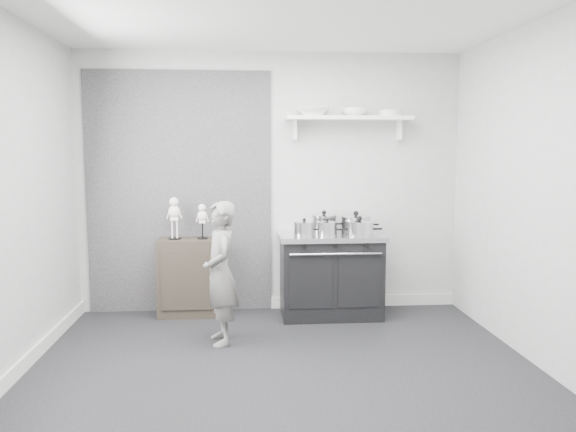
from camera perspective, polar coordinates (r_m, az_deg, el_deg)
The scene contains 16 objects.
ground at distance 4.44m, azimuth -0.48°, elevation -15.65°, with size 4.00×4.00×0.00m, color black.
room_shell at distance 4.25m, azimuth -1.84°, elevation 6.02°, with size 4.02×3.62×2.71m.
wall_shelf at distance 5.89m, azimuth 6.20°, elevation 9.76°, with size 1.30×0.26×0.24m.
stove at distance 5.78m, azimuth 4.33°, elevation -5.93°, with size 1.06×0.66×0.85m.
side_cabinet at distance 5.88m, azimuth -10.07°, elevation -6.12°, with size 0.61×0.36×0.79m, color black.
child at distance 4.94m, azimuth -6.87°, elevation -5.77°, with size 0.46×0.30×1.25m, color slate.
pot_front_left at distance 5.55m, azimuth 1.67°, elevation -1.28°, with size 0.30×0.21×0.18m.
pot_back_left at distance 5.84m, azimuth 3.68°, elevation -0.72°, with size 0.35×0.27×0.22m.
pot_back_right at distance 5.84m, azimuth 6.90°, elevation -0.80°, with size 0.40×0.31×0.22m.
pot_front_right at distance 5.59m, azimuth 7.28°, elevation -1.24°, with size 0.37×0.28×0.20m.
pot_front_center at distance 5.54m, azimuth 4.01°, elevation -1.30°, with size 0.28×0.20×0.18m.
skeleton_full at distance 5.79m, azimuth -11.48°, elevation 0.10°, with size 0.14×0.09×0.49m, color white, non-canonical shape.
skeleton_torso at distance 5.76m, azimuth -8.70°, elevation -0.28°, with size 0.11×0.07×0.41m, color white, non-canonical shape.
bowl_large at distance 5.83m, azimuth 2.52°, elevation 10.54°, with size 0.34×0.34×0.08m, color white.
bowl_small at distance 5.90m, azimuth 6.81°, elevation 10.44°, with size 0.25×0.25×0.08m, color white.
plate_stack at distance 5.98m, azimuth 10.36°, elevation 10.23°, with size 0.24×0.24×0.06m, color silver.
Camera 1 is at (-0.30, -4.10, 1.68)m, focal length 35.00 mm.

